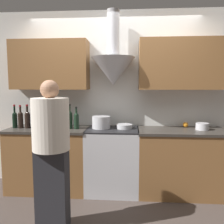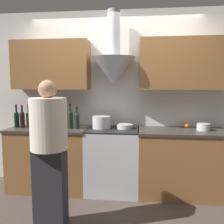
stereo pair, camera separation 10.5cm
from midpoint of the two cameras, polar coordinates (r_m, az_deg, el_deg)
ground_plane at (r=3.29m, az=0.47°, el=-20.89°), size 12.00×12.00×0.00m
wall_back at (r=3.54m, az=1.73°, el=5.78°), size 8.40×0.62×2.60m
counter_left at (r=3.64m, az=-13.81°, el=-10.67°), size 1.14×0.62×0.90m
counter_right at (r=3.49m, az=17.35°, el=-11.50°), size 1.22×0.62×0.90m
stove_range at (r=3.44m, az=1.08°, el=-11.42°), size 0.73×0.60×0.90m
wine_bottle_0 at (r=3.69m, az=-21.22°, el=-1.44°), size 0.07×0.07×0.34m
wine_bottle_1 at (r=3.64m, az=-20.02°, el=-1.46°), size 0.07×0.07×0.33m
wine_bottle_2 at (r=3.60m, az=-18.58°, el=-1.46°), size 0.08×0.08×0.34m
wine_bottle_3 at (r=3.56m, az=-17.23°, el=-1.62°), size 0.08×0.08×0.32m
wine_bottle_4 at (r=3.51m, az=-15.68°, el=-1.38°), size 0.08×0.08×0.35m
wine_bottle_5 at (r=3.47m, az=-13.96°, el=-1.62°), size 0.08×0.08×0.33m
wine_bottle_6 at (r=3.45m, az=-12.36°, el=-1.68°), size 0.07×0.07×0.32m
wine_bottle_7 at (r=3.43m, az=-10.66°, el=-1.56°), size 0.07×0.07×0.33m
wine_bottle_8 at (r=3.39m, az=-9.16°, el=-1.56°), size 0.08×0.08×0.35m
wine_bottle_9 at (r=3.36m, az=-7.57°, el=-1.85°), size 0.07×0.07×0.31m
stock_pot at (r=3.37m, az=-1.63°, el=-2.48°), size 0.26×0.26×0.17m
mixing_bowl at (r=3.36m, az=3.97°, el=-3.48°), size 0.23×0.23×0.06m
orange_fruit at (r=3.60m, az=18.34°, el=-3.02°), size 0.08×0.08×0.08m
saucepan at (r=3.47m, az=21.96°, el=-3.35°), size 0.18×0.18×0.09m
person_foreground_left at (r=2.54m, az=-13.69°, el=-8.73°), size 0.38×0.38×1.56m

